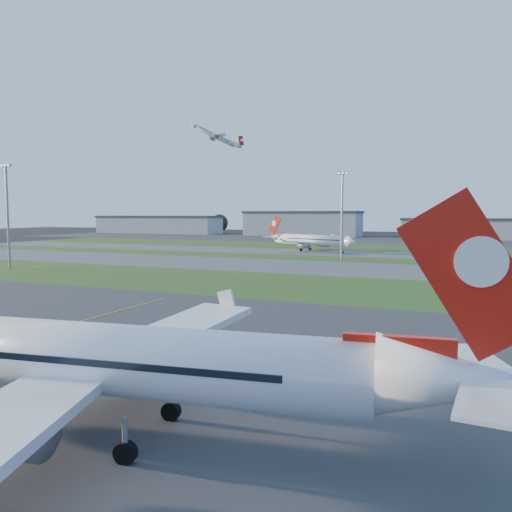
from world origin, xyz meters
The scene contains 19 objects.
grass_strip_a centered at (0.00, 52.00, 0.01)m, with size 300.00×34.00×0.01m, color #2D541C.
taxiway_a centered at (0.00, 85.00, 0.01)m, with size 300.00×32.00×0.01m, color #515154.
grass_strip_b centered at (0.00, 110.00, 0.01)m, with size 300.00×18.00×0.01m, color #2D541C.
taxiway_b centered at (0.00, 132.00, 0.01)m, with size 300.00×26.00×0.01m, color #515154.
grass_strip_c centered at (0.00, 165.00, 0.01)m, with size 300.00×40.00×0.01m, color #2D541C.
apron_far centered at (0.00, 225.00, 0.01)m, with size 400.00×80.00×0.01m, color #333335.
yellow_line centered at (5.00, 0.00, 0.00)m, with size 0.25×60.00×0.02m, color gold.
airliner_parked centered at (28.97, -13.19, 4.66)m, with size 42.36×35.69×13.27m.
airliner_taxiing centered at (-2.64, 136.46, 4.08)m, with size 35.18×29.87×11.61m.
airliner_departing centered at (-79.80, 208.24, 55.97)m, with size 22.17×20.12×8.86m.
light_mast_west centered at (-55.00, 52.00, 14.81)m, with size 3.20×0.70×25.80m.
light_mast_centre centered at (15.00, 108.00, 14.81)m, with size 3.20×0.70×25.80m.
hangar_far_west centered at (-150.00, 255.00, 6.14)m, with size 91.80×23.00×12.20m.
hangar_west centered at (-45.00, 255.00, 7.64)m, with size 71.40×23.00×15.20m.
hangar_east centered at (55.00, 255.00, 5.64)m, with size 81.60×23.00×11.20m.
tree_far_west centered at (-190.00, 268.00, 6.49)m, with size 11.00×11.00×12.00m.
tree_west centered at (-110.00, 270.00, 7.14)m, with size 12.10×12.10×13.20m.
tree_mid_west centered at (-20.00, 266.00, 5.84)m, with size 9.90×9.90×10.80m.
tree_mid_east centered at (40.00, 269.00, 6.81)m, with size 11.55×11.55×12.60m.
Camera 1 is at (49.85, -36.81, 13.63)m, focal length 35.00 mm.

